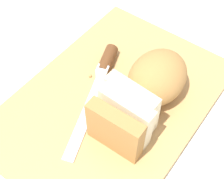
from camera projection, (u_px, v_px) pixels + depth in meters
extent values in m
plane|color=silver|center=(112.00, 104.00, 0.59)|extent=(3.00, 3.00, 0.00)
cube|color=tan|center=(112.00, 102.00, 0.59)|extent=(0.46, 0.33, 0.02)
ellipsoid|color=#A8753D|center=(157.00, 77.00, 0.55)|extent=(0.13, 0.10, 0.09)
cube|color=beige|center=(132.00, 103.00, 0.52)|extent=(0.03, 0.10, 0.09)
cube|color=beige|center=(125.00, 117.00, 0.50)|extent=(0.03, 0.10, 0.09)
cube|color=#A8753D|center=(115.00, 131.00, 0.49)|extent=(0.03, 0.10, 0.09)
cube|color=silver|center=(87.00, 114.00, 0.56)|extent=(0.18, 0.09, 0.00)
cylinder|color=#593319|center=(107.00, 60.00, 0.62)|extent=(0.07, 0.05, 0.03)
cube|color=silver|center=(102.00, 72.00, 0.60)|extent=(0.03, 0.03, 0.02)
sphere|color=tan|center=(90.00, 76.00, 0.61)|extent=(0.01, 0.01, 0.01)
sphere|color=tan|center=(124.00, 112.00, 0.56)|extent=(0.01, 0.01, 0.01)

